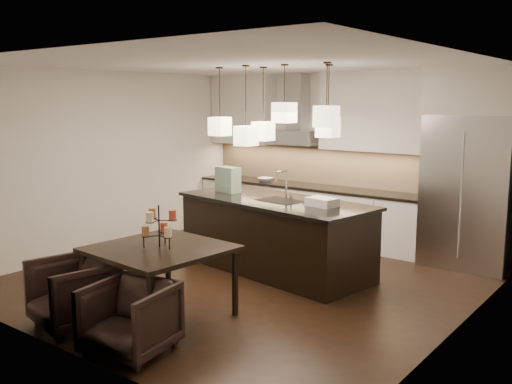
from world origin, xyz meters
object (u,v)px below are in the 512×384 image
Objects in this scene: dining_table at (161,282)px; armchair_left at (73,293)px; refrigerator at (469,192)px; armchair_right at (130,319)px; island_body at (275,237)px.

armchair_left is at bearing -120.64° from dining_table.
armchair_right is at bearing -108.35° from refrigerator.
dining_table is at bearing -117.31° from refrigerator.
armchair_left is (-2.57, -4.71, -0.71)m from refrigerator.
armchair_right is (0.46, -0.82, -0.05)m from dining_table.
armchair_left is (-0.52, -0.75, -0.03)m from dining_table.
refrigerator is 5.10m from armchair_right.
island_body is 2.95m from armchair_left.
armchair_right is at bearing -56.41° from dining_table.
dining_table is 0.91m from armchair_left.
dining_table is at bearing 108.93° from armchair_right.
refrigerator is 0.79× the size of island_body.
island_body is 3.66× the size of armchair_right.
dining_table is at bearing -81.17° from island_body.
refrigerator is 1.64× the size of dining_table.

